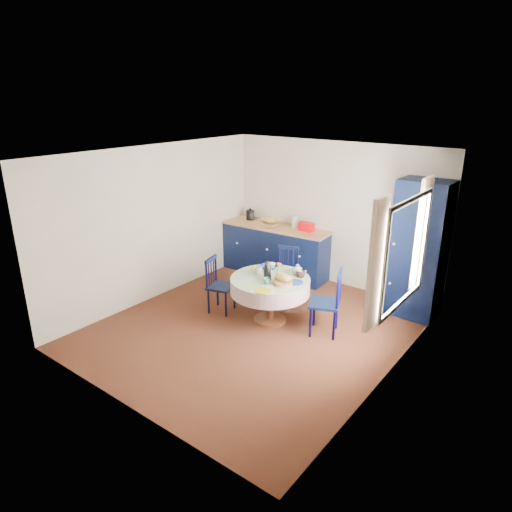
{
  "coord_description": "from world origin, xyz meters",
  "views": [
    {
      "loc": [
        3.62,
        -4.7,
        3.24
      ],
      "look_at": [
        -0.12,
        0.2,
        1.03
      ],
      "focal_mm": 32.0,
      "sensor_mm": 36.0,
      "label": 1
    }
  ],
  "objects_px": {
    "chair_far": "(285,273)",
    "chair_right": "(328,302)",
    "mug_d": "(272,266)",
    "cobalt_bowl": "(269,267)",
    "mug_c": "(301,274)",
    "kitchen_counter": "(276,249)",
    "mug_b": "(266,281)",
    "chair_left": "(219,285)",
    "dining_table": "(271,286)",
    "mug_a": "(258,270)",
    "pantry_cabinet": "(419,250)"
  },
  "relations": [
    {
      "from": "chair_right",
      "to": "cobalt_bowl",
      "type": "bearing_deg",
      "value": -115.75
    },
    {
      "from": "chair_left",
      "to": "mug_b",
      "type": "xyz_separation_m",
      "value": [
        0.94,
        -0.04,
        0.31
      ]
    },
    {
      "from": "chair_far",
      "to": "mug_b",
      "type": "xyz_separation_m",
      "value": [
        0.37,
        -1.04,
        0.3
      ]
    },
    {
      "from": "chair_far",
      "to": "cobalt_bowl",
      "type": "xyz_separation_m",
      "value": [
        0.06,
        -0.54,
        0.29
      ]
    },
    {
      "from": "mug_a",
      "to": "mug_d",
      "type": "xyz_separation_m",
      "value": [
        0.05,
        0.29,
        -0.01
      ]
    },
    {
      "from": "chair_right",
      "to": "mug_c",
      "type": "distance_m",
      "value": 0.59
    },
    {
      "from": "mug_a",
      "to": "cobalt_bowl",
      "type": "xyz_separation_m",
      "value": [
        0.03,
        0.24,
        -0.02
      ]
    },
    {
      "from": "pantry_cabinet",
      "to": "cobalt_bowl",
      "type": "xyz_separation_m",
      "value": [
        -1.82,
        -1.27,
        -0.31
      ]
    },
    {
      "from": "mug_c",
      "to": "cobalt_bowl",
      "type": "distance_m",
      "value": 0.55
    },
    {
      "from": "pantry_cabinet",
      "to": "mug_a",
      "type": "relative_size",
      "value": 16.19
    },
    {
      "from": "dining_table",
      "to": "mug_a",
      "type": "relative_size",
      "value": 9.01
    },
    {
      "from": "pantry_cabinet",
      "to": "cobalt_bowl",
      "type": "bearing_deg",
      "value": -144.0
    },
    {
      "from": "chair_left",
      "to": "mug_d",
      "type": "height_order",
      "value": "chair_left"
    },
    {
      "from": "mug_b",
      "to": "mug_d",
      "type": "bearing_deg",
      "value": 117.68
    },
    {
      "from": "chair_far",
      "to": "chair_right",
      "type": "height_order",
      "value": "chair_right"
    },
    {
      "from": "chair_far",
      "to": "mug_a",
      "type": "height_order",
      "value": "chair_far"
    },
    {
      "from": "chair_right",
      "to": "mug_a",
      "type": "height_order",
      "value": "chair_right"
    },
    {
      "from": "pantry_cabinet",
      "to": "mug_a",
      "type": "distance_m",
      "value": 2.41
    },
    {
      "from": "mug_b",
      "to": "chair_left",
      "type": "bearing_deg",
      "value": 177.64
    },
    {
      "from": "chair_right",
      "to": "mug_b",
      "type": "distance_m",
      "value": 0.91
    },
    {
      "from": "kitchen_counter",
      "to": "dining_table",
      "type": "xyz_separation_m",
      "value": [
        1.07,
        -1.66,
        0.1
      ]
    },
    {
      "from": "chair_far",
      "to": "cobalt_bowl",
      "type": "distance_m",
      "value": 0.62
    },
    {
      "from": "chair_far",
      "to": "chair_right",
      "type": "xyz_separation_m",
      "value": [
        1.12,
        -0.61,
        0.04
      ]
    },
    {
      "from": "dining_table",
      "to": "pantry_cabinet",
      "type": "bearing_deg",
      "value": 44.2
    },
    {
      "from": "dining_table",
      "to": "chair_far",
      "type": "relative_size",
      "value": 1.32
    },
    {
      "from": "dining_table",
      "to": "chair_left",
      "type": "xyz_separation_m",
      "value": [
        -0.86,
        -0.18,
        -0.15
      ]
    },
    {
      "from": "mug_d",
      "to": "chair_far",
      "type": "bearing_deg",
      "value": 99.53
    },
    {
      "from": "mug_d",
      "to": "cobalt_bowl",
      "type": "bearing_deg",
      "value": -116.84
    },
    {
      "from": "chair_left",
      "to": "mug_b",
      "type": "distance_m",
      "value": 0.99
    },
    {
      "from": "pantry_cabinet",
      "to": "mug_a",
      "type": "xyz_separation_m",
      "value": [
        -1.85,
        -1.52,
        -0.29
      ]
    },
    {
      "from": "dining_table",
      "to": "mug_d",
      "type": "distance_m",
      "value": 0.42
    },
    {
      "from": "dining_table",
      "to": "chair_right",
      "type": "bearing_deg",
      "value": 13.68
    },
    {
      "from": "dining_table",
      "to": "mug_b",
      "type": "height_order",
      "value": "dining_table"
    },
    {
      "from": "kitchen_counter",
      "to": "mug_a",
      "type": "xyz_separation_m",
      "value": [
        0.81,
        -1.63,
        0.27
      ]
    },
    {
      "from": "mug_a",
      "to": "mug_c",
      "type": "relative_size",
      "value": 0.94
    },
    {
      "from": "mug_b",
      "to": "pantry_cabinet",
      "type": "bearing_deg",
      "value": 49.46
    },
    {
      "from": "mug_c",
      "to": "dining_table",
      "type": "bearing_deg",
      "value": -137.67
    },
    {
      "from": "kitchen_counter",
      "to": "chair_right",
      "type": "xyz_separation_m",
      "value": [
        1.91,
        -1.45,
        0.0
      ]
    },
    {
      "from": "chair_right",
      "to": "mug_d",
      "type": "distance_m",
      "value": 1.08
    },
    {
      "from": "chair_left",
      "to": "pantry_cabinet",
      "type": "bearing_deg",
      "value": -70.54
    },
    {
      "from": "mug_c",
      "to": "mug_d",
      "type": "bearing_deg",
      "value": 176.72
    },
    {
      "from": "dining_table",
      "to": "chair_left",
      "type": "height_order",
      "value": "dining_table"
    },
    {
      "from": "kitchen_counter",
      "to": "chair_far",
      "type": "distance_m",
      "value": 1.15
    },
    {
      "from": "dining_table",
      "to": "mug_a",
      "type": "xyz_separation_m",
      "value": [
        -0.26,
        0.03,
        0.17
      ]
    },
    {
      "from": "pantry_cabinet",
      "to": "mug_d",
      "type": "height_order",
      "value": "pantry_cabinet"
    },
    {
      "from": "pantry_cabinet",
      "to": "chair_far",
      "type": "distance_m",
      "value": 2.1
    },
    {
      "from": "chair_right",
      "to": "cobalt_bowl",
      "type": "relative_size",
      "value": 3.7
    },
    {
      "from": "mug_a",
      "to": "mug_d",
      "type": "relative_size",
      "value": 1.32
    },
    {
      "from": "mug_c",
      "to": "pantry_cabinet",
      "type": "bearing_deg",
      "value": 44.66
    },
    {
      "from": "chair_far",
      "to": "cobalt_bowl",
      "type": "bearing_deg",
      "value": -100.17
    }
  ]
}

